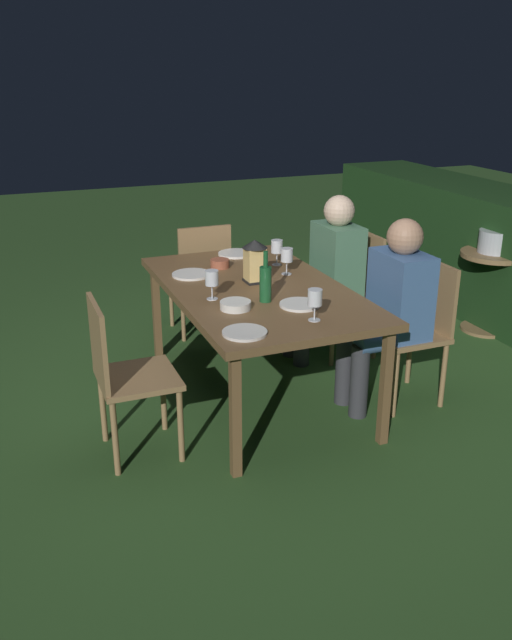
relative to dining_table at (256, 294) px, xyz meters
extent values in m
plane|color=#2D5123|center=(0.00, 0.00, -0.67)|extent=(16.00, 16.00, 0.00)
cube|color=brown|center=(0.00, 0.00, 0.03)|extent=(1.75, 1.00, 0.04)
cube|color=brown|center=(-0.80, -0.43, -0.33)|extent=(0.05, 0.05, 0.68)
cube|color=brown|center=(0.80, -0.43, -0.33)|extent=(0.05, 0.05, 0.68)
cube|color=brown|center=(-0.80, 0.43, -0.33)|extent=(0.05, 0.05, 0.68)
cube|color=brown|center=(0.80, 0.43, -0.33)|extent=(0.05, 0.05, 0.68)
cube|color=#937047|center=(-1.19, 0.00, -0.23)|extent=(0.40, 0.42, 0.03)
cube|color=#937047|center=(-1.01, 0.00, -0.01)|extent=(0.03, 0.40, 0.42)
cylinder|color=#937047|center=(-1.36, -0.18, -0.46)|extent=(0.03, 0.03, 0.42)
cylinder|color=#937047|center=(-1.36, 0.18, -0.46)|extent=(0.03, 0.03, 0.42)
cylinder|color=#937047|center=(-1.02, -0.18, -0.46)|extent=(0.03, 0.03, 0.42)
cylinder|color=#937047|center=(-1.02, 0.18, -0.46)|extent=(0.03, 0.03, 0.42)
cube|color=#937047|center=(-0.39, 0.82, -0.23)|extent=(0.42, 0.40, 0.03)
cube|color=#937047|center=(-0.39, 1.01, -0.01)|extent=(0.40, 0.03, 0.42)
cylinder|color=#937047|center=(-0.21, 0.65, -0.46)|extent=(0.03, 0.03, 0.42)
cylinder|color=#937047|center=(-0.57, 0.65, -0.46)|extent=(0.03, 0.03, 0.42)
cylinder|color=#937047|center=(-0.21, 0.99, -0.46)|extent=(0.03, 0.03, 0.42)
cylinder|color=#937047|center=(-0.57, 0.99, -0.46)|extent=(0.03, 0.03, 0.42)
cube|color=#4C7A5B|center=(-0.39, 0.76, 0.03)|extent=(0.38, 0.24, 0.50)
sphere|color=beige|center=(-0.39, 0.76, 0.38)|extent=(0.21, 0.21, 0.21)
cylinder|color=#4C7A5B|center=(-0.30, 0.62, -0.21)|extent=(0.13, 0.36, 0.13)
cylinder|color=#4C7A5B|center=(-0.48, 0.62, -0.21)|extent=(0.13, 0.36, 0.13)
cylinder|color=#333338|center=(-0.30, 0.46, -0.44)|extent=(0.11, 0.11, 0.45)
cylinder|color=#333338|center=(-0.48, 0.46, -0.44)|extent=(0.11, 0.11, 0.45)
cube|color=#937047|center=(0.39, -0.82, -0.23)|extent=(0.42, 0.40, 0.03)
cube|color=#937047|center=(0.39, -1.01, -0.01)|extent=(0.40, 0.02, 0.42)
cylinder|color=#937047|center=(0.21, -0.65, -0.46)|extent=(0.03, 0.03, 0.42)
cylinder|color=#937047|center=(0.57, -0.65, -0.46)|extent=(0.03, 0.03, 0.42)
cylinder|color=#937047|center=(0.21, -0.99, -0.46)|extent=(0.03, 0.03, 0.42)
cylinder|color=#937047|center=(0.57, -0.99, -0.46)|extent=(0.03, 0.03, 0.42)
cube|color=#937047|center=(0.39, 0.82, -0.23)|extent=(0.42, 0.40, 0.03)
cube|color=#937047|center=(0.39, 1.01, -0.01)|extent=(0.40, 0.03, 0.42)
cylinder|color=#937047|center=(0.57, 0.65, -0.46)|extent=(0.03, 0.03, 0.42)
cylinder|color=#937047|center=(0.21, 0.65, -0.46)|extent=(0.03, 0.03, 0.42)
cylinder|color=#937047|center=(0.57, 0.99, -0.46)|extent=(0.03, 0.03, 0.42)
cylinder|color=#937047|center=(0.21, 0.99, -0.46)|extent=(0.03, 0.03, 0.42)
cube|color=#426699|center=(0.39, 0.76, 0.03)|extent=(0.38, 0.24, 0.50)
sphere|color=tan|center=(0.39, 0.76, 0.38)|extent=(0.21, 0.21, 0.21)
cylinder|color=#426699|center=(0.48, 0.62, -0.21)|extent=(0.13, 0.36, 0.13)
cylinder|color=#426699|center=(0.30, 0.62, -0.21)|extent=(0.13, 0.36, 0.13)
cylinder|color=#333338|center=(0.48, 0.46, -0.44)|extent=(0.11, 0.11, 0.45)
cylinder|color=#333338|center=(0.30, 0.46, -0.44)|extent=(0.11, 0.11, 0.45)
cube|color=black|center=(-0.08, 0.03, 0.06)|extent=(0.12, 0.12, 0.01)
cube|color=#F9D17A|center=(-0.08, 0.03, 0.17)|extent=(0.11, 0.11, 0.20)
cone|color=black|center=(-0.08, 0.03, 0.29)|extent=(0.15, 0.15, 0.05)
cylinder|color=#195128|center=(0.27, -0.05, 0.15)|extent=(0.07, 0.07, 0.20)
cylinder|color=#195128|center=(0.27, -0.05, 0.30)|extent=(0.03, 0.03, 0.09)
cylinder|color=silver|center=(-0.16, 0.27, 0.05)|extent=(0.06, 0.06, 0.00)
cylinder|color=silver|center=(-0.16, 0.27, 0.09)|extent=(0.01, 0.01, 0.08)
cylinder|color=silver|center=(-0.16, 0.27, 0.18)|extent=(0.08, 0.08, 0.08)
cylinder|color=maroon|center=(-0.16, 0.27, 0.15)|extent=(0.07, 0.07, 0.03)
cylinder|color=silver|center=(0.13, -0.32, 0.05)|extent=(0.06, 0.06, 0.00)
cylinder|color=silver|center=(0.13, -0.32, 0.09)|extent=(0.01, 0.01, 0.08)
cylinder|color=silver|center=(0.13, -0.32, 0.18)|extent=(0.08, 0.08, 0.08)
cylinder|color=maroon|center=(0.13, -0.32, 0.15)|extent=(0.07, 0.07, 0.03)
cylinder|color=silver|center=(-0.38, 0.30, 0.05)|extent=(0.06, 0.06, 0.00)
cylinder|color=silver|center=(-0.38, 0.30, 0.09)|extent=(0.01, 0.01, 0.08)
cylinder|color=silver|center=(-0.38, 0.30, 0.18)|extent=(0.08, 0.08, 0.08)
cylinder|color=maroon|center=(-0.38, 0.30, 0.15)|extent=(0.07, 0.07, 0.03)
cylinder|color=silver|center=(0.64, 0.07, 0.05)|extent=(0.06, 0.06, 0.00)
cylinder|color=silver|center=(0.64, 0.07, 0.09)|extent=(0.01, 0.01, 0.08)
cylinder|color=silver|center=(0.64, 0.07, 0.18)|extent=(0.08, 0.08, 0.08)
cylinder|color=maroon|center=(0.64, 0.07, 0.15)|extent=(0.07, 0.07, 0.03)
cylinder|color=white|center=(-0.36, -0.30, 0.06)|extent=(0.25, 0.25, 0.01)
cylinder|color=white|center=(0.41, 0.10, 0.06)|extent=(0.23, 0.23, 0.01)
cylinder|color=silver|center=(0.69, -0.33, 0.06)|extent=(0.23, 0.23, 0.01)
cylinder|color=white|center=(-0.72, 0.14, 0.06)|extent=(0.25, 0.25, 0.01)
cylinder|color=silver|center=(0.33, -0.25, 0.07)|extent=(0.17, 0.17, 0.04)
cylinder|color=#424C1E|center=(0.33, -0.25, 0.08)|extent=(0.14, 0.14, 0.01)
cylinder|color=#9E5138|center=(-0.46, -0.07, 0.08)|extent=(0.12, 0.12, 0.06)
cylinder|color=tan|center=(-0.46, -0.07, 0.09)|extent=(0.10, 0.10, 0.02)
cylinder|color=brown|center=(-0.36, 2.09, -0.05)|extent=(0.50, 0.50, 0.03)
cylinder|color=brown|center=(-0.36, 2.09, -0.37)|extent=(0.07, 0.07, 0.60)
cylinder|color=brown|center=(-0.36, 2.09, -0.66)|extent=(0.38, 0.38, 0.02)
cylinder|color=#B2B7BF|center=(-0.36, 2.09, 0.05)|extent=(0.26, 0.26, 0.17)
cylinder|color=white|center=(-0.36, 2.09, 0.09)|extent=(0.23, 0.23, 0.04)
cylinder|color=#1E5B2D|center=(-0.40, 2.09, 0.14)|extent=(0.07, 0.07, 0.16)
cylinder|color=#1E5B2D|center=(-0.40, 2.09, 0.26)|extent=(0.03, 0.03, 0.09)
camera|label=1|loc=(3.58, -1.43, 1.30)|focal=37.88mm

